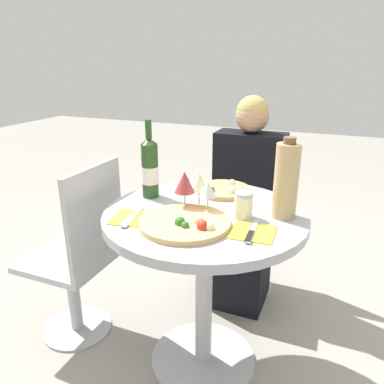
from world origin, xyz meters
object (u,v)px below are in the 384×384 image
seated_diner (244,213)px  tall_carafe (286,181)px  chair_behind_diner (249,218)px  chair_empty_side (80,259)px  dining_table (204,252)px  wine_bottle (150,168)px  pizza_large (186,223)px

seated_diner → tall_carafe: bearing=118.3°
chair_behind_diner → chair_empty_side: (-0.62, -0.78, 0.00)m
chair_empty_side → dining_table: bearing=-85.9°
seated_diner → chair_empty_side: (-0.62, -0.64, -0.08)m
wine_bottle → chair_empty_side: bearing=-159.3°
chair_behind_diner → pizza_large: (-0.03, -0.88, 0.33)m
dining_table → pizza_large: bearing=-97.0°
chair_behind_diner → wine_bottle: 0.85m
pizza_large → tall_carafe: size_ratio=1.08×
seated_diner → tall_carafe: size_ratio=3.69×
dining_table → chair_behind_diner: size_ratio=0.91×
chair_behind_diner → seated_diner: 0.16m
seated_diner → pizza_large: seated_diner is taller
chair_behind_diner → seated_diner: (-0.00, -0.14, 0.08)m
wine_bottle → tall_carafe: wine_bottle is taller
chair_behind_diner → seated_diner: bearing=90.0°
chair_behind_diner → wine_bottle: (-0.29, -0.66, 0.45)m
dining_table → chair_empty_side: (-0.61, -0.04, -0.14)m
seated_diner → pizza_large: size_ratio=3.41×
pizza_large → chair_behind_diner: bearing=88.1°
chair_behind_diner → wine_bottle: size_ratio=2.64×
pizza_large → wine_bottle: bearing=139.4°
dining_table → chair_behind_diner: (0.01, 0.73, -0.14)m
dining_table → chair_empty_side: chair_empty_side is taller
chair_empty_side → seated_diner: bearing=-44.0°
dining_table → pizza_large: size_ratio=2.41×
seated_diner → tall_carafe: seated_diner is taller
dining_table → wine_bottle: size_ratio=2.40×
chair_empty_side → tall_carafe: size_ratio=2.87×
chair_empty_side → wine_bottle: wine_bottle is taller
chair_empty_side → tall_carafe: tall_carafe is taller
tall_carafe → chair_behind_diner: bearing=113.1°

